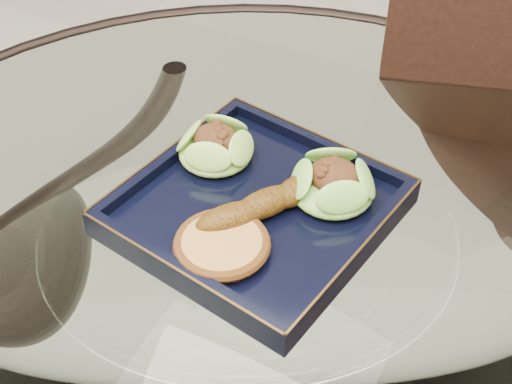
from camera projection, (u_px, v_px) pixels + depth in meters
The scene contains 7 objects.
dining_table at pixel (249, 347), 0.88m from camera, with size 1.13×1.13×0.77m.
dining_chair at pixel (476, 263), 1.11m from camera, with size 0.49×0.49×0.90m.
navy_plate at pixel (256, 211), 0.81m from camera, with size 0.27×0.27×0.02m, color black.
lettuce_wrap_left at pixel (215, 149), 0.85m from camera, with size 0.09×0.09×0.03m, color olive.
lettuce_wrap_right at pixel (333, 186), 0.80m from camera, with size 0.09×0.09×0.03m, color #5E9D2D.
roasted_plantain at pixel (265, 203), 0.78m from camera, with size 0.16×0.03×0.03m, color #673E0A.
crumb_patty at pixel (222, 246), 0.74m from camera, with size 0.09×0.09×0.02m, color #B5803C.
Camera 1 is at (0.25, -0.45, 1.33)m, focal length 50.00 mm.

